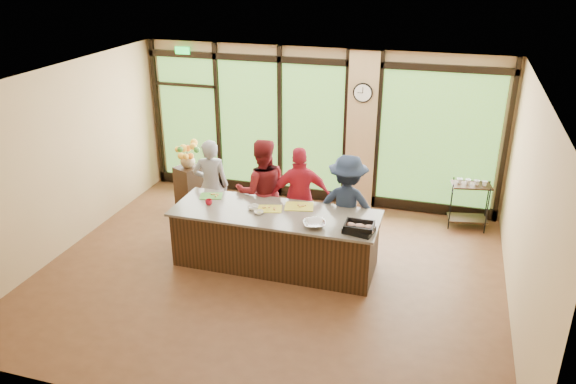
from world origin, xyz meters
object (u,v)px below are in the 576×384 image
Objects in this scene: cook_left at (211,186)px; bar_cart at (470,199)px; roasting_pan at (359,230)px; island_base at (275,240)px; flower_stand at (190,188)px; cook_right at (347,206)px.

cook_left is 1.82× the size of bar_cart.
roasting_pan is 0.44× the size of bar_cart.
cook_left is at bearing 149.16° from island_base.
flower_stand is (-3.57, 1.84, -0.53)m from roasting_pan.
flower_stand is (-3.21, 0.88, -0.43)m from cook_right.
flower_stand is at bearing 145.15° from island_base.
bar_cart is at bearing -140.35° from cook_right.
bar_cart reaches higher than flower_stand.
cook_left is 0.98× the size of cook_right.
bar_cart is at bearing 31.91° from flower_stand.
cook_left is at bearing 168.99° from roasting_pan.
roasting_pan is at bearing 141.61° from cook_left.
roasting_pan is (1.35, -0.29, 0.52)m from island_base.
roasting_pan is at bearing 110.69° from cook_right.
cook_right is 1.85× the size of bar_cart.
cook_left is at bearing -4.30° from cook_right.
cook_left is 4.13× the size of roasting_pan.
island_base is 3.36× the size of bar_cart.
flower_stand is at bearing -57.37° from cook_left.
island_base is at bearing -152.80° from bar_cart.
roasting_pan is (0.36, -0.96, 0.10)m from cook_right.
bar_cart is (2.91, 2.25, 0.11)m from island_base.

